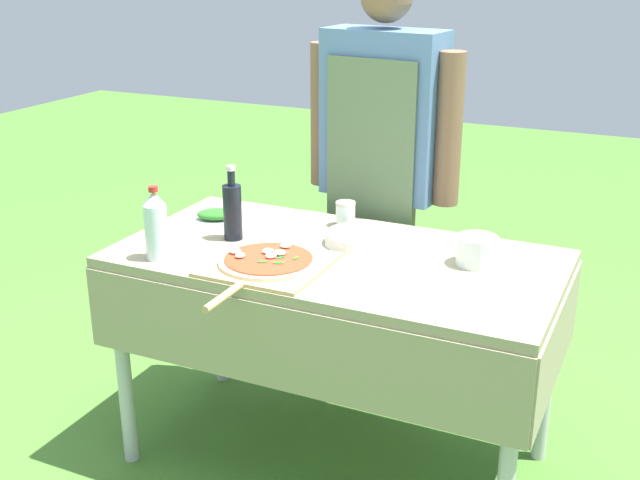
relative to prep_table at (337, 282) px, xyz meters
The scene contains 10 objects.
ground_plane 0.70m from the prep_table, ahead, with size 12.00×12.00×0.00m, color #477A2D.
prep_table is the anchor object (origin of this frame).
person_cook 0.64m from the prep_table, 95.94° to the left, with size 0.63×0.25×1.70m.
pizza_on_peel 0.28m from the prep_table, 127.88° to the right, with size 0.37×0.56×0.05m.
oil_bottle 0.44m from the prep_table, behind, with size 0.07×0.07×0.26m.
water_bottle 0.63m from the prep_table, 151.15° to the right, with size 0.08×0.08×0.25m.
herb_container 0.57m from the prep_table, 167.06° to the left, with size 0.20×0.18×0.04m.
mixing_tub 0.48m from the prep_table, 13.26° to the left, with size 0.13×0.13×0.10m, color silver.
plate_stack 0.17m from the prep_table, 76.65° to the left, with size 0.24×0.24×0.04m.
sauce_jar 0.32m from the prep_table, 107.55° to the left, with size 0.07×0.07×0.09m.
Camera 1 is at (1.00, -2.28, 1.77)m, focal length 45.00 mm.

